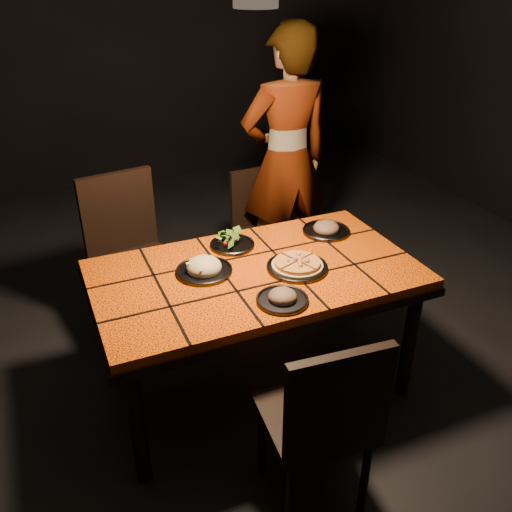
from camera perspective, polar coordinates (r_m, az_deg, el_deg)
name	(u,v)px	position (r m, az deg, el deg)	size (l,w,h in m)	color
room_shell	(256,120)	(2.41, -0.03, 14.15)	(6.04, 7.04, 3.08)	black
dining_table	(256,283)	(2.74, -0.03, -2.89)	(1.62, 0.92, 0.75)	#FF5C08
chair_near	(324,418)	(2.23, 7.16, -16.54)	(0.45, 0.45, 0.92)	black
chair_far_left	(128,246)	(3.39, -13.30, 1.07)	(0.52, 0.52, 1.01)	black
chair_far_right	(262,221)	(3.84, 0.58, 3.72)	(0.41, 0.41, 0.85)	black
diner	(286,161)	(3.77, 3.18, 9.98)	(0.66, 0.43, 1.80)	brown
plate_pizza	(297,266)	(2.71, 4.37, -1.01)	(0.33, 0.33, 0.04)	#39383E
plate_pasta	(204,268)	(2.68, -5.49, -1.28)	(0.28, 0.28, 0.09)	#39383E
plate_salad	(232,242)	(2.91, -2.53, 1.48)	(0.24, 0.24, 0.07)	#39383E
plate_mushroom_a	(282,297)	(2.45, 2.80, -4.39)	(0.24, 0.24, 0.08)	#39383E
plate_mushroom_b	(326,229)	(3.09, 7.41, 2.89)	(0.27, 0.27, 0.09)	#39383E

